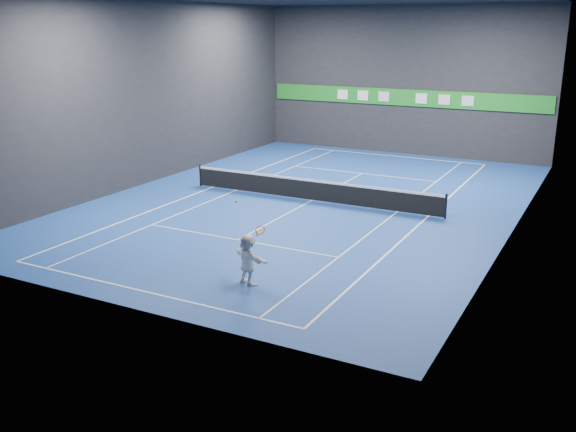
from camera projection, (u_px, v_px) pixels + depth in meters
The scene contains 19 objects.
ground at pixel (311, 201), 29.59m from camera, with size 26.00×26.00×0.00m, color navy.
wall_back at pixel (404, 81), 39.35m from camera, with size 18.00×0.10×9.00m, color black.
wall_front at pixel (105, 151), 17.27m from camera, with size 18.00×0.10×9.00m, color black.
wall_left at pixel (152, 93), 32.32m from camera, with size 0.10×26.00×9.00m, color black.
wall_right at pixel (526, 115), 24.31m from camera, with size 0.10×26.00×9.00m, color black.
baseline_near at pixel (142, 291), 19.50m from camera, with size 10.98×0.08×0.01m, color white.
baseline_far at pixel (394, 156), 39.69m from camera, with size 10.98×0.08×0.01m, color white.
sideline_doubles_left at pixel (213, 187), 32.04m from camera, with size 0.08×23.78×0.01m, color white.
sideline_doubles_right at pixel (428, 216), 27.15m from camera, with size 0.08×23.78×0.01m, color white.
sideline_singles_left at pixel (236, 190), 31.42m from camera, with size 0.06×23.78×0.01m, color white.
sideline_singles_right at pixel (397, 212), 27.77m from camera, with size 0.06×23.78×0.01m, color white.
service_line_near at pixel (238, 240), 24.16m from camera, with size 8.23×0.06×0.01m, color white.
service_line_far at pixel (362, 173), 35.03m from camera, with size 8.23×0.06×0.01m, color white.
center_service_line at pixel (311, 200), 29.59m from camera, with size 0.06×12.80×0.01m, color white.
player at pixel (248, 259), 19.83m from camera, with size 1.51×0.48×1.63m, color white.
tennis_ball at pixel (236, 201), 19.47m from camera, with size 0.07×0.07×0.07m, color #C2E926.
tennis_net at pixel (312, 189), 29.44m from camera, with size 12.50×0.10×1.07m.
sponsor_banner at pixel (403, 97), 39.58m from camera, with size 17.64×0.11×1.00m.
tennis_racket at pixel (259, 232), 19.43m from camera, with size 0.48×0.33×0.64m.
Camera 1 is at (12.30, -25.81, 7.74)m, focal length 40.00 mm.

